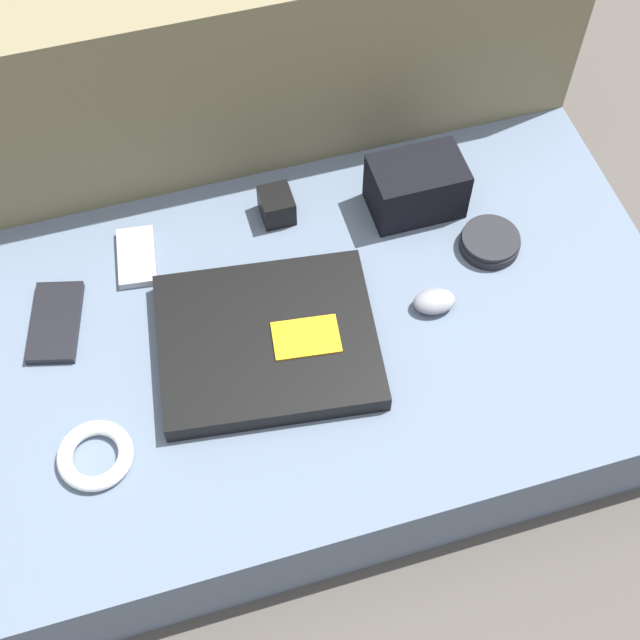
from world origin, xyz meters
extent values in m
plane|color=#4C4742|center=(0.00, 0.00, 0.00)|extent=(8.00, 8.00, 0.00)
cube|color=slate|center=(0.00, 0.00, 0.07)|extent=(1.01, 0.60, 0.15)
cube|color=#756B4C|center=(0.00, 0.40, 0.23)|extent=(1.01, 0.20, 0.46)
cube|color=black|center=(-0.08, -0.01, 0.16)|extent=(0.32, 0.28, 0.03)
cube|color=orange|center=(-0.03, -0.03, 0.18)|extent=(0.10, 0.07, 0.00)
ellipsoid|color=gray|center=(0.16, -0.01, 0.16)|extent=(0.06, 0.05, 0.03)
cylinder|color=black|center=(0.28, 0.07, 0.15)|extent=(0.09, 0.09, 0.02)
cylinder|color=#232328|center=(0.28, 0.07, 0.17)|extent=(0.09, 0.09, 0.01)
cube|color=black|center=(-0.35, 0.11, 0.15)|extent=(0.10, 0.14, 0.01)
cube|color=#99999E|center=(-0.22, 0.19, 0.15)|extent=(0.07, 0.11, 0.01)
cube|color=black|center=(0.20, 0.17, 0.19)|extent=(0.14, 0.09, 0.09)
cube|color=black|center=(-0.01, 0.21, 0.17)|extent=(0.05, 0.05, 0.05)
torus|color=white|center=(-0.33, -0.11, 0.16)|extent=(0.10, 0.10, 0.02)
camera|label=1|loc=(-0.18, -0.63, 1.21)|focal=50.00mm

